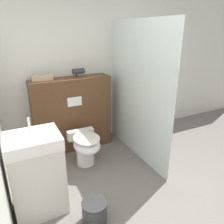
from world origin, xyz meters
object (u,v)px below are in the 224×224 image
hair_drier (79,71)px  sink_vanity (37,174)px  waste_bin (95,212)px  toilet (86,146)px

hair_drier → sink_vanity: bearing=-127.7°
hair_drier → waste_bin: bearing=-104.9°
toilet → sink_vanity: (-0.74, -0.56, 0.15)m
toilet → sink_vanity: 0.94m
sink_vanity → waste_bin: (0.46, -0.44, -0.33)m
sink_vanity → hair_drier: 1.66m
hair_drier → waste_bin: 2.00m
sink_vanity → waste_bin: bearing=-43.6°
toilet → hair_drier: (0.14, 0.58, 0.97)m
hair_drier → waste_bin: hair_drier is taller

